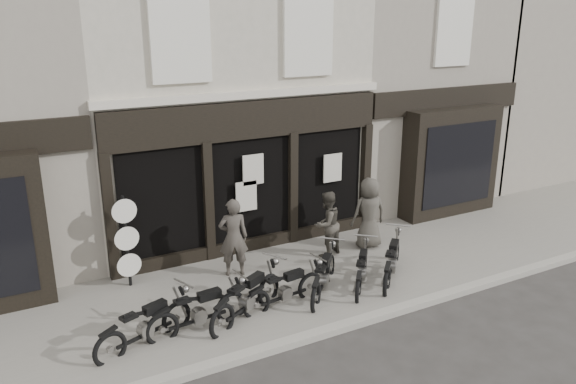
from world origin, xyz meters
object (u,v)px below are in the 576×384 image
motorcycle_5 (362,273)px  motorcycle_6 (392,264)px  motorcycle_1 (199,314)px  motorcycle_4 (324,279)px  man_left (233,237)px  man_centre (327,224)px  motorcycle_3 (285,292)px  man_right (369,213)px  motorcycle_2 (247,301)px  advert_sign_post (127,246)px  motorcycle_0 (146,329)px

motorcycle_5 → motorcycle_6: bearing=-51.7°
motorcycle_5 → motorcycle_1: bearing=132.0°
motorcycle_4 → motorcycle_5: (0.93, -0.10, -0.02)m
motorcycle_5 → man_left: (-2.30, 1.79, 0.66)m
man_centre → motorcycle_3: bearing=22.0°
motorcycle_6 → man_left: man_left is taller
motorcycle_5 → man_right: man_right is taller
man_left → man_right: bearing=-164.2°
motorcycle_1 → man_right: man_right is taller
motorcycle_2 → man_right: bearing=-6.6°
man_centre → advert_sign_post: advert_sign_post is taller
motorcycle_1 → motorcycle_3: 1.89m
motorcycle_3 → advert_sign_post: advert_sign_post is taller
motorcycle_6 → motorcycle_1: bearing=136.3°
motorcycle_0 → motorcycle_3: bearing=-18.4°
motorcycle_1 → man_centre: (3.96, 1.76, 0.54)m
motorcycle_0 → motorcycle_2: motorcycle_2 is taller
motorcycle_3 → man_left: bearing=94.2°
motorcycle_1 → advert_sign_post: bearing=101.4°
motorcycle_4 → man_left: bearing=83.4°
man_left → man_right: man_right is taller
motorcycle_3 → motorcycle_1: bearing=173.8°
motorcycle_3 → man_left: 1.94m
motorcycle_2 → man_centre: 3.48m
motorcycle_3 → motorcycle_4: size_ratio=1.20×
motorcycle_0 → motorcycle_5: motorcycle_0 is taller
man_left → advert_sign_post: size_ratio=0.83×
man_centre → motorcycle_2: bearing=13.3°
motorcycle_2 → motorcycle_5: size_ratio=1.25×
man_right → motorcycle_1: bearing=26.8°
motorcycle_0 → advert_sign_post: advert_sign_post is taller
motorcycle_2 → man_left: man_left is taller
motorcycle_4 → motorcycle_1: bearing=137.3°
motorcycle_3 → man_right: (3.30, 1.64, 0.66)m
motorcycle_5 → man_centre: (0.15, 1.71, 0.56)m
motorcycle_0 → motorcycle_1: (1.03, 0.02, 0.00)m
motorcycle_0 → motorcycle_4: size_ratio=1.20×
motorcycle_0 → advert_sign_post: 2.52m
motorcycle_1 → motorcycle_5: motorcycle_1 is taller
motorcycle_2 → man_centre: (2.96, 1.76, 0.52)m
motorcycle_6 → man_left: size_ratio=0.96×
man_centre → motorcycle_1: bearing=6.5°
man_centre → advert_sign_post: 4.75m
motorcycle_6 → advert_sign_post: size_ratio=0.79×
motorcycle_0 → man_centre: 5.33m
motorcycle_6 → advert_sign_post: 5.90m
motorcycle_3 → motorcycle_4: bearing=-2.1°
motorcycle_5 → motorcycle_3: bearing=131.2°
motorcycle_0 → motorcycle_2: bearing=-19.3°
motorcycle_5 → man_right: bearing=1.4°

